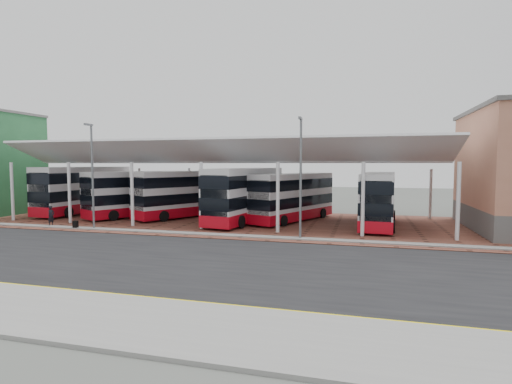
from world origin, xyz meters
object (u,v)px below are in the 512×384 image
Objects in this scene: bus_1 at (140,194)px; bus_4 at (293,197)px; bus_5 at (379,200)px; bus_0 at (85,190)px; bus_2 at (186,194)px; bus_3 at (246,195)px; pedestrian at (51,216)px.

bus_1 reaches higher than bus_4.
bus_1 is 0.98× the size of bus_5.
bus_0 reaches higher than bus_2.
bus_3 reaches higher than bus_5.
bus_5 is at bearing 25.04° from bus_2.
bus_2 is 0.91× the size of bus_3.
bus_5 is (7.12, -1.00, 0.05)m from bus_4.
bus_0 is at bearing -178.20° from bus_5.
bus_2 reaches higher than bus_1.
bus_3 is at bearing -60.96° from pedestrian.
bus_0 is 9.13m from pedestrian.
bus_3 is 4.20m from bus_4.
bus_1 is 10.84m from bus_3.
bus_0 is 17.80m from bus_3.
bus_2 reaches higher than pedestrian.
bus_0 is 1.01× the size of bus_3.
bus_4 is at bearing 28.32° from bus_2.
bus_0 reaches higher than pedestrian.
pedestrian is at bearing -106.54° from bus_2.
bus_0 is at bearing -176.97° from bus_3.
bus_3 is at bearing -173.14° from bus_5.
bus_1 is at bearing -176.52° from bus_5.
bus_2 is at bearing 2.48° from bus_0.
bus_0 is 28.79m from bus_5.
bus_2 is (11.44, -0.26, -0.19)m from bus_0.
bus_3 is 6.93× the size of pedestrian.
bus_1 reaches higher than pedestrian.
pedestrian is (3.37, -8.35, -1.51)m from bus_0.
bus_2 is 11.50m from pedestrian.
bus_0 is 21.64m from bus_4.
bus_5 is 26.39m from pedestrian.
bus_0 reaches higher than bus_3.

